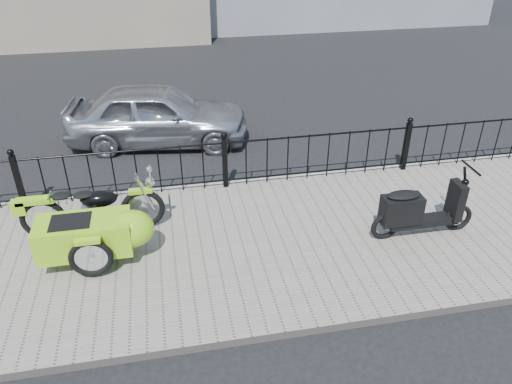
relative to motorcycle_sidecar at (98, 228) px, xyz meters
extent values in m
plane|color=black|center=(2.08, 0.37, -0.59)|extent=(120.00, 120.00, 0.00)
cube|color=gray|center=(2.08, -0.13, -0.53)|extent=(30.00, 3.80, 0.12)
cube|color=gray|center=(2.08, 1.81, -0.53)|extent=(30.00, 0.10, 0.12)
cylinder|color=black|center=(2.08, 1.67, 0.40)|extent=(14.00, 0.04, 0.04)
cylinder|color=black|center=(2.08, 1.67, -0.35)|extent=(14.00, 0.04, 0.04)
cube|color=black|center=(-1.42, 1.67, 0.01)|extent=(0.09, 0.09, 0.96)
sphere|color=black|center=(-1.42, 1.67, 0.55)|extent=(0.11, 0.11, 0.11)
cube|color=black|center=(2.08, 1.67, 0.01)|extent=(0.09, 0.09, 0.96)
sphere|color=black|center=(2.08, 1.67, 0.55)|extent=(0.11, 0.11, 0.11)
cube|color=black|center=(5.58, 1.67, 0.01)|extent=(0.09, 0.09, 0.96)
sphere|color=black|center=(5.58, 1.67, 0.55)|extent=(0.11, 0.11, 0.11)
torus|color=black|center=(0.62, 0.61, -0.13)|extent=(0.69, 0.09, 0.69)
torus|color=black|center=(-0.88, 0.61, -0.13)|extent=(0.69, 0.09, 0.69)
torus|color=black|center=(-0.08, -0.53, -0.13)|extent=(0.60, 0.08, 0.60)
cube|color=gray|center=(-0.13, 0.61, -0.11)|extent=(0.34, 0.22, 0.24)
cylinder|color=black|center=(-0.13, 0.61, -0.18)|extent=(1.40, 0.04, 0.04)
ellipsoid|color=black|center=(-0.01, 0.61, 0.13)|extent=(0.54, 0.29, 0.26)
cylinder|color=silver|center=(0.80, 0.61, 0.49)|extent=(0.03, 0.56, 0.03)
cylinder|color=silver|center=(0.68, 0.61, 0.18)|extent=(0.25, 0.04, 0.59)
sphere|color=silver|center=(0.78, 0.61, 0.35)|extent=(0.15, 0.15, 0.15)
cube|color=#8BCE18|center=(0.62, 0.61, 0.20)|extent=(0.36, 0.12, 0.06)
cube|color=#8BCE18|center=(-0.93, 0.61, 0.21)|extent=(0.55, 0.16, 0.08)
ellipsoid|color=black|center=(-0.23, 0.61, 0.23)|extent=(0.31, 0.22, 0.08)
ellipsoid|color=black|center=(-0.55, 0.61, 0.25)|extent=(0.31, 0.22, 0.08)
sphere|color=red|center=(-1.28, 0.61, 0.15)|extent=(0.07, 0.07, 0.07)
cube|color=yellow|center=(-1.30, 0.71, -0.03)|extent=(0.02, 0.14, 0.10)
cube|color=#8BCE18|center=(-0.18, -0.14, 0.00)|extent=(1.30, 0.62, 0.50)
ellipsoid|color=#8BCE18|center=(0.47, -0.14, 0.02)|extent=(0.65, 0.60, 0.54)
cube|color=black|center=(-0.33, -0.14, 0.23)|extent=(0.55, 0.43, 0.06)
cube|color=#8BCE18|center=(-0.08, -0.53, 0.16)|extent=(0.34, 0.11, 0.06)
torus|color=black|center=(5.50, -0.43, -0.25)|extent=(0.46, 0.08, 0.46)
torus|color=black|center=(4.27, -0.43, -0.25)|extent=(0.46, 0.08, 0.46)
cube|color=black|center=(4.89, -0.43, -0.23)|extent=(1.12, 0.25, 0.11)
cube|color=black|center=(4.49, -0.43, 0.03)|extent=(0.62, 0.29, 0.45)
ellipsoid|color=black|center=(4.49, -0.43, 0.29)|extent=(0.52, 0.26, 0.10)
cube|color=black|center=(5.39, -0.43, 0.08)|extent=(0.13, 0.34, 0.62)
cylinder|color=black|center=(5.47, -0.43, 0.42)|extent=(0.17, 0.04, 0.50)
cylinder|color=black|center=(5.51, -0.43, 0.64)|extent=(0.03, 0.49, 0.03)
torus|color=black|center=(0.00, 0.24, -0.18)|extent=(0.60, 0.09, 0.60)
imported|color=#ADAFB4|center=(0.96, 4.08, 0.06)|extent=(4.05, 2.10, 1.32)
camera|label=1|loc=(1.09, -6.25, 4.12)|focal=35.00mm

